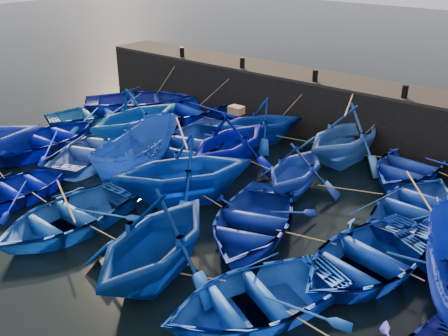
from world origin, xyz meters
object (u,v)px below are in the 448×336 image
Objects in this scene: boat_0 at (139,100)px; boat_8 at (191,144)px; wooden_crate at (236,110)px; boat_13 at (49,138)px.

boat_0 is 6.97m from boat_8.
wooden_crate is at bearing -9.27° from boat_8.
boat_8 is at bearing -164.38° from boat_0.
wooden_crate is (8.49, -2.68, 1.88)m from boat_0.
boat_8 is at bearing -173.71° from wooden_crate.
boat_8 is (6.33, -2.92, 0.02)m from boat_0.
boat_13 is (0.94, -6.10, -0.06)m from boat_0.
boat_8 is 1.15× the size of boat_13.
boat_0 is at bearing -83.59° from boat_13.
wooden_crate reaches higher than boat_8.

